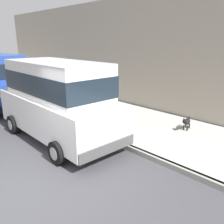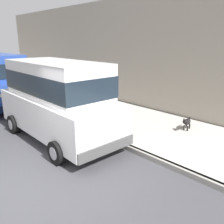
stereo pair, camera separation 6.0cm
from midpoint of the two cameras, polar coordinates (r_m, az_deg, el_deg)
The scene contains 7 objects.
ground_plane at distance 5.77m, azimuth -20.57°, elevation -17.35°, with size 80.00×80.00×0.00m, color #424247.
curb at distance 7.32m, azimuth 3.09°, elevation -7.99°, with size 0.16×64.00×0.14m, color gray.
sidewalk at distance 8.62m, azimuth 11.39°, elevation -4.39°, with size 3.60×64.00×0.14m, color #B7B5AD.
car_white_van at distance 7.80m, azimuth -12.72°, elevation 3.48°, with size 2.20×4.94×2.52m.
dog_black at distance 8.63m, azimuth 17.62°, elevation -2.30°, with size 0.74×0.31×0.49m.
fire_hydrant at distance 9.10m, azimuth -5.67°, elevation -0.29°, with size 0.34×0.24×0.72m.
building_facade at distance 13.42m, azimuth -2.78°, elevation 14.12°, with size 0.50×20.00×5.03m, color #9E9384.
Camera 2 is at (-1.62, -4.57, 3.13)m, focal length 38.27 mm.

